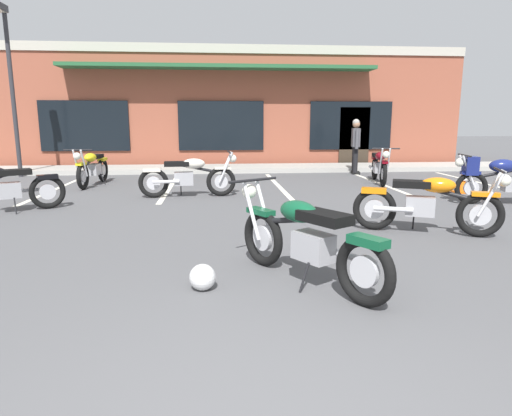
{
  "coord_description": "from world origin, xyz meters",
  "views": [
    {
      "loc": [
        -0.22,
        -1.82,
        1.62
      ],
      "look_at": [
        0.27,
        3.62,
        0.55
      ],
      "focal_mm": 31.27,
      "sensor_mm": 36.0,
      "label": 1
    }
  ],
  "objects_px": {
    "motorcycle_foreground_classic": "(306,238)",
    "helmet_on_pavement": "(203,277)",
    "motorcycle_red_sportbike": "(1,187)",
    "motorcycle_green_cafe_racer": "(504,178)",
    "person_in_shorts_foreground": "(356,143)",
    "traffic_cone": "(462,181)",
    "motorcycle_blue_standard": "(189,176)",
    "parking_lot_lamp_post": "(8,68)",
    "motorcycle_black_cruiser": "(93,167)",
    "motorcycle_silver_naked": "(379,165)",
    "motorcycle_orange_scrambler": "(428,202)"
  },
  "relations": [
    {
      "from": "person_in_shorts_foreground",
      "to": "helmet_on_pavement",
      "type": "height_order",
      "value": "person_in_shorts_foreground"
    },
    {
      "from": "motorcycle_red_sportbike",
      "to": "person_in_shorts_foreground",
      "type": "distance_m",
      "value": 9.62
    },
    {
      "from": "motorcycle_red_sportbike",
      "to": "motorcycle_green_cafe_racer",
      "type": "bearing_deg",
      "value": 0.02
    },
    {
      "from": "traffic_cone",
      "to": "motorcycle_red_sportbike",
      "type": "bearing_deg",
      "value": -171.19
    },
    {
      "from": "motorcycle_silver_naked",
      "to": "helmet_on_pavement",
      "type": "distance_m",
      "value": 8.52
    },
    {
      "from": "motorcycle_green_cafe_racer",
      "to": "traffic_cone",
      "type": "height_order",
      "value": "motorcycle_green_cafe_racer"
    },
    {
      "from": "motorcycle_green_cafe_racer",
      "to": "motorcycle_foreground_classic",
      "type": "bearing_deg",
      "value": -140.35
    },
    {
      "from": "motorcycle_orange_scrambler",
      "to": "motorcycle_black_cruiser",
      "type": "bearing_deg",
      "value": 138.16
    },
    {
      "from": "motorcycle_red_sportbike",
      "to": "motorcycle_green_cafe_racer",
      "type": "distance_m",
      "value": 9.4
    },
    {
      "from": "motorcycle_green_cafe_racer",
      "to": "helmet_on_pavement",
      "type": "bearing_deg",
      "value": -145.03
    },
    {
      "from": "motorcycle_red_sportbike",
      "to": "motorcycle_black_cruiser",
      "type": "relative_size",
      "value": 0.91
    },
    {
      "from": "person_in_shorts_foreground",
      "to": "motorcycle_orange_scrambler",
      "type": "bearing_deg",
      "value": -99.51
    },
    {
      "from": "motorcycle_foreground_classic",
      "to": "helmet_on_pavement",
      "type": "xyz_separation_m",
      "value": [
        -1.04,
        -0.12,
        -0.33
      ]
    },
    {
      "from": "motorcycle_black_cruiser",
      "to": "parking_lot_lamp_post",
      "type": "bearing_deg",
      "value": 143.41
    },
    {
      "from": "person_in_shorts_foreground",
      "to": "traffic_cone",
      "type": "distance_m",
      "value": 4.06
    },
    {
      "from": "person_in_shorts_foreground",
      "to": "traffic_cone",
      "type": "relative_size",
      "value": 3.16
    },
    {
      "from": "motorcycle_orange_scrambler",
      "to": "parking_lot_lamp_post",
      "type": "distance_m",
      "value": 11.82
    },
    {
      "from": "motorcycle_foreground_classic",
      "to": "motorcycle_black_cruiser",
      "type": "height_order",
      "value": "same"
    },
    {
      "from": "person_in_shorts_foreground",
      "to": "helmet_on_pavement",
      "type": "relative_size",
      "value": 6.44
    },
    {
      "from": "motorcycle_green_cafe_racer",
      "to": "person_in_shorts_foreground",
      "type": "height_order",
      "value": "person_in_shorts_foreground"
    },
    {
      "from": "motorcycle_black_cruiser",
      "to": "motorcycle_orange_scrambler",
      "type": "xyz_separation_m",
      "value": [
        6.16,
        -5.51,
        0.0
      ]
    },
    {
      "from": "motorcycle_red_sportbike",
      "to": "parking_lot_lamp_post",
      "type": "height_order",
      "value": "parking_lot_lamp_post"
    },
    {
      "from": "motorcycle_blue_standard",
      "to": "traffic_cone",
      "type": "height_order",
      "value": "motorcycle_blue_standard"
    },
    {
      "from": "motorcycle_black_cruiser",
      "to": "motorcycle_blue_standard",
      "type": "relative_size",
      "value": 1.0
    },
    {
      "from": "motorcycle_foreground_classic",
      "to": "person_in_shorts_foreground",
      "type": "height_order",
      "value": "person_in_shorts_foreground"
    },
    {
      "from": "motorcycle_red_sportbike",
      "to": "parking_lot_lamp_post",
      "type": "bearing_deg",
      "value": 109.91
    },
    {
      "from": "motorcycle_blue_standard",
      "to": "motorcycle_green_cafe_racer",
      "type": "height_order",
      "value": "same"
    },
    {
      "from": "traffic_cone",
      "to": "motorcycle_orange_scrambler",
      "type": "bearing_deg",
      "value": -125.85
    },
    {
      "from": "motorcycle_black_cruiser",
      "to": "helmet_on_pavement",
      "type": "distance_m",
      "value": 8.02
    },
    {
      "from": "motorcycle_blue_standard",
      "to": "helmet_on_pavement",
      "type": "distance_m",
      "value": 5.5
    },
    {
      "from": "motorcycle_blue_standard",
      "to": "helmet_on_pavement",
      "type": "relative_size",
      "value": 8.11
    },
    {
      "from": "motorcycle_foreground_classic",
      "to": "traffic_cone",
      "type": "height_order",
      "value": "motorcycle_foreground_classic"
    },
    {
      "from": "helmet_on_pavement",
      "to": "motorcycle_foreground_classic",
      "type": "bearing_deg",
      "value": 6.38
    },
    {
      "from": "motorcycle_orange_scrambler",
      "to": "traffic_cone",
      "type": "bearing_deg",
      "value": 54.15
    },
    {
      "from": "motorcycle_orange_scrambler",
      "to": "parking_lot_lamp_post",
      "type": "xyz_separation_m",
      "value": [
        -8.78,
        7.46,
        2.62
      ]
    },
    {
      "from": "motorcycle_blue_standard",
      "to": "motorcycle_green_cafe_racer",
      "type": "distance_m",
      "value": 6.37
    },
    {
      "from": "motorcycle_black_cruiser",
      "to": "helmet_on_pavement",
      "type": "bearing_deg",
      "value": -68.33
    },
    {
      "from": "motorcycle_red_sportbike",
      "to": "person_in_shorts_foreground",
      "type": "xyz_separation_m",
      "value": [
        8.06,
        5.23,
        0.49
      ]
    },
    {
      "from": "motorcycle_blue_standard",
      "to": "motorcycle_orange_scrambler",
      "type": "xyz_separation_m",
      "value": [
        3.63,
        -3.54,
        0.0
      ]
    },
    {
      "from": "motorcycle_green_cafe_racer",
      "to": "traffic_cone",
      "type": "bearing_deg",
      "value": 90.12
    },
    {
      "from": "motorcycle_orange_scrambler",
      "to": "traffic_cone",
      "type": "xyz_separation_m",
      "value": [
        2.56,
        3.55,
        -0.2
      ]
    },
    {
      "from": "motorcycle_blue_standard",
      "to": "person_in_shorts_foreground",
      "type": "xyz_separation_m",
      "value": [
        4.86,
        3.78,
        0.49
      ]
    },
    {
      "from": "motorcycle_silver_naked",
      "to": "motorcycle_blue_standard",
      "type": "relative_size",
      "value": 0.99
    },
    {
      "from": "traffic_cone",
      "to": "motorcycle_foreground_classic",
      "type": "bearing_deg",
      "value": -131.33
    },
    {
      "from": "motorcycle_foreground_classic",
      "to": "motorcycle_orange_scrambler",
      "type": "xyz_separation_m",
      "value": [
        2.16,
        1.82,
        0.0
      ]
    },
    {
      "from": "motorcycle_red_sportbike",
      "to": "parking_lot_lamp_post",
      "type": "distance_m",
      "value": 6.28
    },
    {
      "from": "motorcycle_red_sportbike",
      "to": "motorcycle_orange_scrambler",
      "type": "xyz_separation_m",
      "value": [
        6.84,
        -2.09,
        0.0
      ]
    },
    {
      "from": "motorcycle_red_sportbike",
      "to": "motorcycle_silver_naked",
      "type": "distance_m",
      "value": 8.71
    },
    {
      "from": "motorcycle_silver_naked",
      "to": "traffic_cone",
      "type": "xyz_separation_m",
      "value": [
        1.31,
        -1.77,
        -0.2
      ]
    },
    {
      "from": "motorcycle_silver_naked",
      "to": "motorcycle_green_cafe_racer",
      "type": "bearing_deg",
      "value": -67.81
    }
  ]
}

